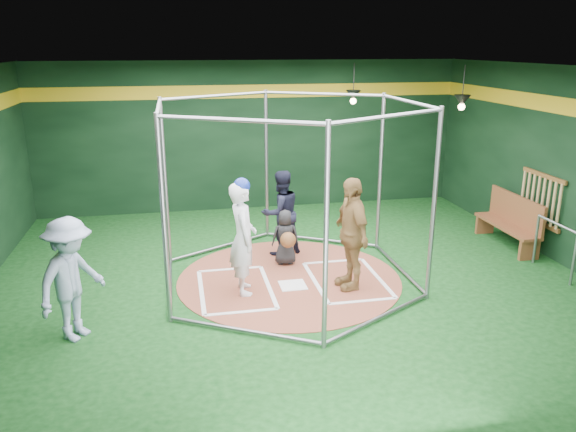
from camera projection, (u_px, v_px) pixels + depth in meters
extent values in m
cube|color=#0B330F|center=(289.00, 280.00, 9.59)|extent=(10.00, 9.00, 0.02)
cube|color=black|center=(289.00, 68.00, 8.56)|extent=(10.00, 9.00, 0.02)
cube|color=black|center=(251.00, 136.00, 13.29)|extent=(10.00, 0.10, 3.50)
cube|color=black|center=(393.00, 297.00, 4.86)|extent=(10.00, 0.10, 3.50)
cube|color=black|center=(563.00, 167.00, 10.02)|extent=(0.10, 9.00, 3.50)
cube|color=gold|center=(251.00, 91.00, 12.96)|extent=(10.00, 0.01, 0.30)
cube|color=gold|center=(570.00, 107.00, 9.70)|extent=(0.01, 9.00, 0.30)
cylinder|color=brown|center=(289.00, 279.00, 9.59)|extent=(3.80, 3.80, 0.01)
cube|color=white|center=(293.00, 285.00, 9.30)|extent=(0.43, 0.43, 0.01)
cube|color=white|center=(230.00, 269.00, 9.97)|extent=(1.10, 0.07, 0.01)
cube|color=white|center=(242.00, 312.00, 8.37)|extent=(1.10, 0.07, 0.01)
cube|color=white|center=(201.00, 292.00, 9.07)|extent=(0.07, 1.70, 0.01)
cube|color=white|center=(268.00, 286.00, 9.27)|extent=(0.07, 1.70, 0.01)
cube|color=white|center=(333.00, 261.00, 10.33)|extent=(1.10, 0.07, 0.01)
cube|color=white|center=(363.00, 301.00, 8.73)|extent=(1.10, 0.07, 0.01)
cube|color=white|center=(315.00, 282.00, 9.43)|extent=(0.07, 1.70, 0.01)
cube|color=white|center=(378.00, 277.00, 9.63)|extent=(0.07, 1.70, 0.01)
cylinder|color=gray|center=(380.00, 174.00, 10.60)|extent=(0.07, 0.07, 3.00)
cylinder|color=gray|center=(266.00, 166.00, 11.30)|extent=(0.07, 0.07, 3.00)
cylinder|color=gray|center=(165.00, 184.00, 9.85)|extent=(0.07, 0.07, 3.00)
cylinder|color=gray|center=(164.00, 223.00, 7.69)|extent=(0.07, 0.07, 3.00)
cylinder|color=gray|center=(326.00, 241.00, 6.99)|extent=(0.07, 0.07, 3.00)
cylinder|color=gray|center=(434.00, 207.00, 8.45)|extent=(0.07, 0.07, 3.00)
cylinder|color=gray|center=(323.00, 94.00, 10.53)|extent=(2.02, 1.20, 0.06)
cylinder|color=gray|center=(320.00, 240.00, 11.38)|extent=(2.02, 1.20, 0.06)
cylinder|color=gray|center=(216.00, 96.00, 10.15)|extent=(2.02, 1.20, 0.06)
cylinder|color=gray|center=(222.00, 246.00, 11.00)|extent=(2.02, 1.20, 0.06)
cylinder|color=gray|center=(158.00, 107.00, 8.35)|extent=(0.06, 2.30, 0.06)
cylinder|color=gray|center=(170.00, 286.00, 9.20)|extent=(0.06, 2.30, 0.06)
cylinder|color=gray|center=(238.00, 120.00, 6.92)|extent=(2.02, 1.20, 0.06)
cylinder|color=gray|center=(244.00, 330.00, 7.77)|extent=(2.02, 1.20, 0.06)
cylinder|color=gray|center=(391.00, 116.00, 7.29)|extent=(2.02, 1.20, 0.06)
cylinder|color=gray|center=(380.00, 317.00, 8.15)|extent=(2.02, 1.20, 0.06)
cylinder|color=gray|center=(409.00, 102.00, 9.10)|extent=(0.06, 2.30, 0.06)
cylinder|color=gray|center=(399.00, 268.00, 9.95)|extent=(0.06, 2.30, 0.06)
cube|color=brown|center=(544.00, 176.00, 10.45)|extent=(0.05, 1.25, 0.08)
cube|color=brown|center=(538.00, 221.00, 10.72)|extent=(0.05, 1.25, 0.08)
cylinder|color=tan|center=(559.00, 207.00, 10.07)|extent=(0.06, 0.06, 0.85)
cylinder|color=tan|center=(553.00, 204.00, 10.22)|extent=(0.06, 0.06, 0.85)
cylinder|color=tan|center=(548.00, 202.00, 10.36)|extent=(0.06, 0.06, 0.85)
cylinder|color=tan|center=(543.00, 200.00, 10.51)|extent=(0.06, 0.06, 0.85)
cylinder|color=tan|center=(538.00, 198.00, 10.66)|extent=(0.06, 0.06, 0.85)
cylinder|color=tan|center=(533.00, 196.00, 10.80)|extent=(0.06, 0.06, 0.85)
cylinder|color=tan|center=(528.00, 194.00, 10.95)|extent=(0.06, 0.06, 0.85)
cylinder|color=tan|center=(523.00, 192.00, 11.10)|extent=(0.06, 0.06, 0.85)
cone|color=black|center=(353.00, 95.00, 12.57)|extent=(0.34, 0.34, 0.22)
sphere|color=#FFD899|center=(353.00, 101.00, 12.61)|extent=(0.14, 0.14, 0.14)
cylinder|color=black|center=(354.00, 79.00, 12.47)|extent=(0.02, 0.02, 0.70)
cone|color=black|center=(462.00, 100.00, 11.41)|extent=(0.34, 0.34, 0.22)
sphere|color=#FFD899|center=(461.00, 107.00, 11.45)|extent=(0.14, 0.14, 0.14)
cylinder|color=black|center=(464.00, 83.00, 11.31)|extent=(0.02, 0.02, 0.70)
imported|color=silver|center=(243.00, 238.00, 8.83)|extent=(0.44, 0.67, 1.81)
sphere|color=navy|center=(242.00, 186.00, 8.58)|extent=(0.26, 0.26, 0.26)
imported|color=tan|center=(351.00, 233.00, 9.01)|extent=(0.56, 1.12, 1.85)
imported|color=black|center=(285.00, 237.00, 10.10)|extent=(0.53, 0.37, 1.01)
sphere|color=brown|center=(288.00, 240.00, 9.86)|extent=(0.28, 0.28, 0.28)
imported|color=black|center=(281.00, 213.00, 10.51)|extent=(0.95, 0.84, 1.62)
imported|color=#94A5C4|center=(71.00, 279.00, 7.45)|extent=(1.15, 1.27, 1.71)
cube|color=brown|center=(507.00, 226.00, 11.07)|extent=(0.41, 1.76, 0.06)
cube|color=brown|center=(516.00, 210.00, 11.00)|extent=(0.06, 1.76, 0.59)
cube|color=brown|center=(529.00, 250.00, 10.40)|extent=(0.39, 0.08, 0.39)
cube|color=brown|center=(485.00, 224.00, 11.86)|extent=(0.39, 0.08, 0.39)
cylinder|color=gray|center=(574.00, 259.00, 9.22)|extent=(0.05, 0.05, 0.92)
cylinder|color=gray|center=(536.00, 239.00, 10.18)|extent=(0.05, 0.05, 0.92)
cylinder|color=gray|center=(558.00, 224.00, 9.57)|extent=(0.05, 1.03, 0.05)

